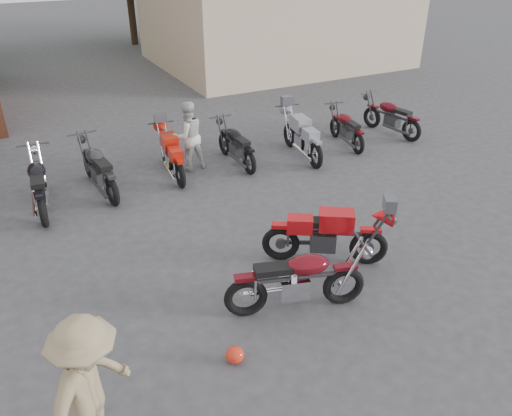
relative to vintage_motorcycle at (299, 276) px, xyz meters
name	(u,v)px	position (x,y,z in m)	size (l,w,h in m)	color
ground	(272,311)	(-0.37, 0.13, -0.61)	(90.00, 90.00, 0.00)	#37383A
stucco_building	(275,21)	(8.13, 15.13, 1.14)	(10.00, 8.00, 3.50)	gray
vintage_motorcycle	(299,276)	(0.00, 0.00, 0.00)	(2.10, 0.69, 1.22)	#5A0B13
sportbike	(328,232)	(1.11, 0.85, 0.00)	(2.09, 0.69, 1.21)	red
helmet	(235,355)	(-1.32, -0.54, -0.49)	(0.25, 0.25, 0.23)	red
person_light	(188,136)	(0.44, 5.73, 0.23)	(0.82, 0.64, 1.69)	beige
person_tan	(91,393)	(-3.19, -1.08, 0.34)	(1.22, 0.70, 1.89)	#917D5A
row_bike_2	(39,182)	(-3.03, 5.24, 0.00)	(2.11, 0.70, 1.23)	black
row_bike_3	(98,166)	(-1.78, 5.48, 0.00)	(2.11, 0.70, 1.22)	#262628
row_bike_4	(171,152)	(-0.06, 5.58, -0.03)	(1.99, 0.66, 1.15)	red
row_bike_5	(236,143)	(1.58, 5.48, -0.06)	(1.90, 0.63, 1.10)	black
row_bike_6	(302,134)	(3.28, 5.12, 0.00)	(2.12, 0.70, 1.23)	gray
row_bike_7	(346,126)	(4.79, 5.26, -0.08)	(1.82, 0.60, 1.06)	#510A0F
row_bike_8	(391,115)	(6.43, 5.36, -0.03)	(1.99, 0.66, 1.15)	#480912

